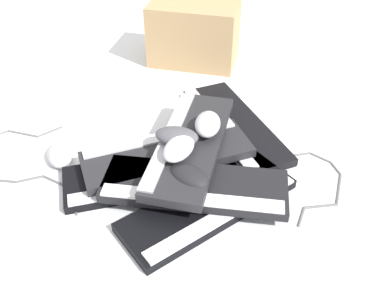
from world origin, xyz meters
TOP-DOWN VIEW (x-y plane):
  - ground_plane at (0.00, 0.00)m, footprint 3.20×3.20m
  - keyboard_0 at (0.14, -0.11)m, footprint 0.40×0.43m
  - keyboard_1 at (-0.16, 0.00)m, footprint 0.40×0.43m
  - keyboard_2 at (-0.19, -0.17)m, footprint 0.46×0.34m
  - keyboard_3 at (-0.18, -0.13)m, footprint 0.28×0.46m
  - keyboard_4 at (-0.10, -0.01)m, footprint 0.42×0.41m
  - keyboard_5 at (-0.07, -0.06)m, footprint 0.46×0.24m
  - mouse_0 at (-0.19, -0.12)m, footprint 0.09×0.12m
  - mouse_1 at (-0.09, -0.04)m, footprint 0.09×0.12m
  - mouse_2 at (-0.20, 0.26)m, footprint 0.12×0.13m
  - mouse_3 at (-0.13, -0.06)m, footprint 0.11×0.07m
  - mouse_4 at (-0.01, -0.09)m, footprint 0.13×0.10m
  - cable_0 at (0.01, -0.34)m, footprint 0.28×0.31m
  - cable_1 at (-0.26, 0.37)m, footprint 0.29×0.45m
  - cardboard_box at (0.48, 0.19)m, footprint 0.26×0.34m

SIDE VIEW (x-z plane):
  - ground_plane at x=0.00m, z-range 0.00..0.00m
  - cable_0 at x=0.01m, z-range 0.00..0.01m
  - cable_1 at x=-0.26m, z-range 0.00..0.01m
  - keyboard_0 at x=0.14m, z-range 0.00..0.03m
  - keyboard_1 at x=-0.16m, z-range 0.00..0.03m
  - keyboard_2 at x=-0.19m, z-range 0.00..0.03m
  - mouse_2 at x=-0.20m, z-range 0.00..0.04m
  - keyboard_3 at x=-0.18m, z-range 0.03..0.06m
  - keyboard_4 at x=-0.10m, z-range 0.03..0.06m
  - keyboard_5 at x=-0.07m, z-range 0.06..0.09m
  - mouse_0 at x=-0.19m, z-range 0.06..0.10m
  - mouse_1 at x=-0.09m, z-range 0.09..0.13m
  - mouse_3 at x=-0.13m, z-range 0.09..0.13m
  - mouse_4 at x=-0.01m, z-range 0.09..0.13m
  - cardboard_box at x=0.48m, z-range 0.00..0.22m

